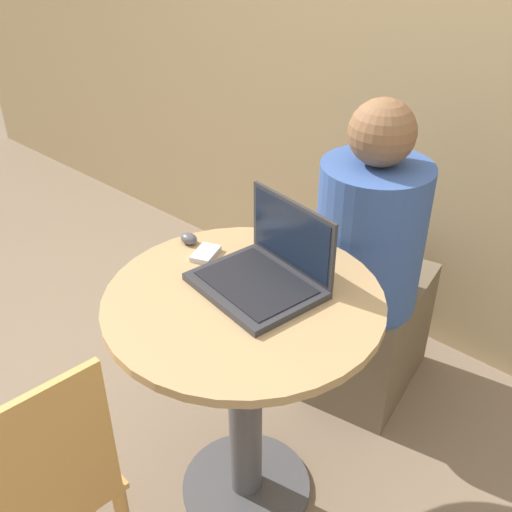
# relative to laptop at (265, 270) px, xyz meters

# --- Properties ---
(ground_plane) EXTENTS (12.00, 12.00, 0.00)m
(ground_plane) POSITION_rel_laptop_xyz_m (-0.00, -0.08, -0.81)
(ground_plane) COLOR #7F6B56
(back_wall) EXTENTS (7.00, 0.05, 2.60)m
(back_wall) POSITION_rel_laptop_xyz_m (-0.00, 1.03, 0.49)
(back_wall) COLOR tan
(back_wall) RESTS_ON ground_plane
(round_table) EXTENTS (0.74, 0.74, 0.77)m
(round_table) POSITION_rel_laptop_xyz_m (-0.00, -0.08, -0.27)
(round_table) COLOR #4C4C51
(round_table) RESTS_ON ground_plane
(laptop) EXTENTS (0.36, 0.31, 0.22)m
(laptop) POSITION_rel_laptop_xyz_m (0.00, 0.00, 0.00)
(laptop) COLOR #2D2D33
(laptop) RESTS_ON round_table
(cell_phone) EXTENTS (0.09, 0.11, 0.02)m
(cell_phone) POSITION_rel_laptop_xyz_m (-0.22, -0.01, -0.03)
(cell_phone) COLOR silver
(cell_phone) RESTS_ON round_table
(computer_mouse) EXTENTS (0.06, 0.04, 0.03)m
(computer_mouse) POSITION_rel_laptop_xyz_m (-0.31, 0.01, -0.03)
(computer_mouse) COLOR #4C4C51
(computer_mouse) RESTS_ON round_table
(chair_empty) EXTENTS (0.43, 0.43, 0.86)m
(chair_empty) POSITION_rel_laptop_xyz_m (-0.14, -0.70, -0.36)
(chair_empty) COLOR tan
(chair_empty) RESTS_ON ground_plane
(person_seated) EXTENTS (0.41, 0.56, 1.17)m
(person_seated) POSITION_rel_laptop_xyz_m (0.02, 0.55, -0.33)
(person_seated) COLOR brown
(person_seated) RESTS_ON ground_plane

